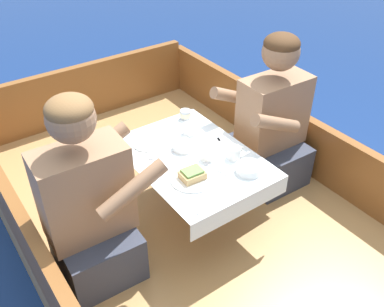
% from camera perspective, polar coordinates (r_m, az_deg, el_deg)
% --- Properties ---
extents(ground_plane, '(60.00, 60.00, 0.00)m').
position_cam_1_polar(ground_plane, '(2.70, 0.24, -12.52)').
color(ground_plane, navy).
extents(boat_deck, '(1.79, 2.90, 0.27)m').
position_cam_1_polar(boat_deck, '(2.60, 0.25, -10.54)').
color(boat_deck, '#A87F4C').
rests_on(boat_deck, ground_plane).
extents(gunwale_port, '(0.06, 2.90, 0.37)m').
position_cam_1_polar(gunwale_port, '(2.14, -19.54, -13.67)').
color(gunwale_port, brown).
rests_on(gunwale_port, boat_deck).
extents(gunwale_starboard, '(0.06, 2.90, 0.37)m').
position_cam_1_polar(gunwale_starboard, '(2.87, 14.51, 1.55)').
color(gunwale_starboard, brown).
rests_on(gunwale_starboard, boat_deck).
extents(bow_coaming, '(1.67, 0.06, 0.43)m').
position_cam_1_polar(bow_coaming, '(3.43, -13.83, 8.12)').
color(bow_coaming, brown).
rests_on(bow_coaming, boat_deck).
extents(cockpit_table, '(0.59, 0.82, 0.42)m').
position_cam_1_polar(cockpit_table, '(2.27, -0.00, -1.34)').
color(cockpit_table, '#B2B2B7').
rests_on(cockpit_table, boat_deck).
extents(person_port, '(0.53, 0.45, 0.97)m').
position_cam_1_polar(person_port, '(2.04, -13.55, -7.08)').
color(person_port, '#333847').
rests_on(person_port, boat_deck).
extents(person_starboard, '(0.53, 0.45, 0.95)m').
position_cam_1_polar(person_starboard, '(2.61, 10.47, 3.68)').
color(person_starboard, '#333847').
rests_on(person_starboard, boat_deck).
extents(plate_sandwich, '(0.22, 0.22, 0.01)m').
position_cam_1_polar(plate_sandwich, '(2.09, 0.04, -3.37)').
color(plate_sandwich, white).
rests_on(plate_sandwich, cockpit_table).
extents(plate_bread, '(0.17, 0.17, 0.01)m').
position_cam_1_polar(plate_bread, '(2.35, -5.95, 1.39)').
color(plate_bread, white).
rests_on(plate_bread, cockpit_table).
extents(sandwich, '(0.12, 0.10, 0.05)m').
position_cam_1_polar(sandwich, '(2.07, 0.04, -2.78)').
color(sandwich, tan).
rests_on(sandwich, plate_sandwich).
extents(bowl_port_near, '(0.11, 0.11, 0.04)m').
position_cam_1_polar(bowl_port_near, '(2.29, -1.18, 1.09)').
color(bowl_port_near, white).
rests_on(bowl_port_near, cockpit_table).
extents(bowl_starboard_near, '(0.13, 0.13, 0.04)m').
position_cam_1_polar(bowl_starboard_near, '(2.15, 7.60, -1.92)').
color(bowl_starboard_near, white).
rests_on(bowl_starboard_near, cockpit_table).
extents(coffee_cup_port, '(0.10, 0.07, 0.06)m').
position_cam_1_polar(coffee_cup_port, '(2.21, 2.16, -0.14)').
color(coffee_cup_port, white).
rests_on(coffee_cup_port, cockpit_table).
extents(coffee_cup_starboard, '(0.10, 0.08, 0.06)m').
position_cam_1_polar(coffee_cup_starboard, '(2.41, -0.29, 3.33)').
color(coffee_cup_starboard, white).
rests_on(coffee_cup_starboard, cockpit_table).
extents(coffee_cup_center, '(0.10, 0.07, 0.06)m').
position_cam_1_polar(coffee_cup_center, '(2.23, 5.64, 0.15)').
color(coffee_cup_center, white).
rests_on(coffee_cup_center, cockpit_table).
extents(tin_can, '(0.07, 0.07, 0.05)m').
position_cam_1_polar(tin_can, '(2.56, -0.88, 5.24)').
color(tin_can, silver).
rests_on(tin_can, cockpit_table).
extents(utensil_spoon_starboard, '(0.17, 0.04, 0.01)m').
position_cam_1_polar(utensil_spoon_starboard, '(2.25, -4.39, -0.34)').
color(utensil_spoon_starboard, silver).
rests_on(utensil_spoon_starboard, cockpit_table).
extents(utensil_spoon_port, '(0.05, 0.17, 0.01)m').
position_cam_1_polar(utensil_spoon_port, '(2.17, 2.80, -1.80)').
color(utensil_spoon_port, silver).
rests_on(utensil_spoon_port, cockpit_table).
extents(utensil_knife_starboard, '(0.13, 0.13, 0.00)m').
position_cam_1_polar(utensil_knife_starboard, '(2.37, -3.20, 1.76)').
color(utensil_knife_starboard, silver).
rests_on(utensil_knife_starboard, cockpit_table).
extents(utensil_spoon_center, '(0.16, 0.08, 0.01)m').
position_cam_1_polar(utensil_spoon_center, '(1.98, 2.32, -6.12)').
color(utensil_spoon_center, silver).
rests_on(utensil_spoon_center, cockpit_table).
extents(utensil_fork_port, '(0.07, 0.17, 0.00)m').
position_cam_1_polar(utensil_fork_port, '(2.34, 4.03, 1.19)').
color(utensil_fork_port, silver).
rests_on(utensil_fork_port, cockpit_table).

